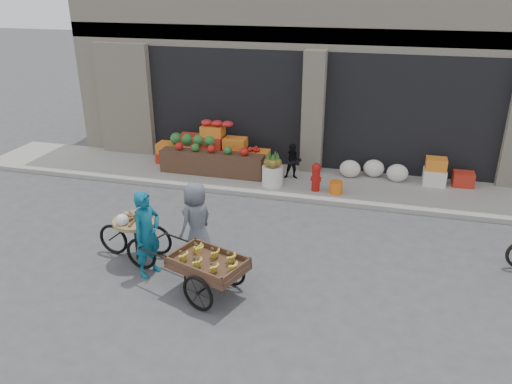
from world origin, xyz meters
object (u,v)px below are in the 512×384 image
(seated_person, at_px, (293,161))
(pineapple_bin, at_px, (272,176))
(fire_hydrant, at_px, (316,176))
(vendor_woman, at_px, (147,234))
(vendor_grey, at_px, (196,220))
(orange_bucket, at_px, (336,187))
(tricycle_cart, at_px, (136,232))
(banana_cart, at_px, (206,261))

(seated_person, bearing_deg, pineapple_bin, -133.69)
(pineapple_bin, xyz_separation_m, fire_hydrant, (1.10, -0.05, 0.13))
(fire_hydrant, xyz_separation_m, seated_person, (-0.70, 0.65, 0.08))
(seated_person, distance_m, vendor_woman, 5.22)
(seated_person, bearing_deg, vendor_grey, -113.98)
(fire_hydrant, height_order, vendor_grey, vendor_grey)
(orange_bucket, xyz_separation_m, vendor_woman, (-2.84, -4.26, 0.53))
(pineapple_bin, height_order, seated_person, seated_person)
(fire_hydrant, xyz_separation_m, vendor_woman, (-2.34, -4.31, 0.30))
(fire_hydrant, bearing_deg, seated_person, 137.12)
(tricycle_cart, bearing_deg, vendor_grey, 26.36)
(pineapple_bin, bearing_deg, tricycle_cart, -113.09)
(vendor_woman, xyz_separation_m, tricycle_cart, (-0.44, 0.41, -0.23))
(orange_bucket, bearing_deg, banana_cart, -109.63)
(fire_hydrant, relative_size, orange_bucket, 2.22)
(seated_person, distance_m, vendor_grey, 4.28)
(pineapple_bin, bearing_deg, fire_hydrant, -2.60)
(seated_person, relative_size, vendor_woman, 0.58)
(orange_bucket, distance_m, vendor_woman, 5.14)
(pineapple_bin, relative_size, banana_cart, 0.23)
(orange_bucket, bearing_deg, vendor_grey, -122.90)
(banana_cart, relative_size, vendor_woman, 1.40)
(seated_person, xyz_separation_m, vendor_woman, (-1.64, -4.96, 0.21))
(orange_bucket, bearing_deg, vendor_woman, -123.73)
(orange_bucket, distance_m, vendor_grey, 4.14)
(pineapple_bin, relative_size, vendor_woman, 0.33)
(vendor_grey, bearing_deg, banana_cart, 50.89)
(orange_bucket, xyz_separation_m, seated_person, (-1.20, 0.70, 0.31))
(pineapple_bin, xyz_separation_m, vendor_grey, (-0.63, -3.55, 0.38))
(pineapple_bin, distance_m, vendor_grey, 3.63)
(tricycle_cart, xyz_separation_m, vendor_grey, (1.05, 0.39, 0.19))
(seated_person, xyz_separation_m, tricycle_cart, (-2.08, -4.54, -0.02))
(vendor_woman, relative_size, tricycle_cart, 1.10)
(vendor_grey, bearing_deg, tricycle_cart, -46.49)
(pineapple_bin, height_order, orange_bucket, pineapple_bin)
(pineapple_bin, xyz_separation_m, orange_bucket, (1.60, -0.10, -0.10))
(fire_hydrant, relative_size, vendor_grey, 0.47)
(banana_cart, height_order, tricycle_cart, tricycle_cart)
(seated_person, bearing_deg, fire_hydrant, -52.88)
(banana_cart, relative_size, vendor_grey, 1.48)
(pineapple_bin, bearing_deg, vendor_woman, -105.91)
(seated_person, bearing_deg, banana_cart, -104.71)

